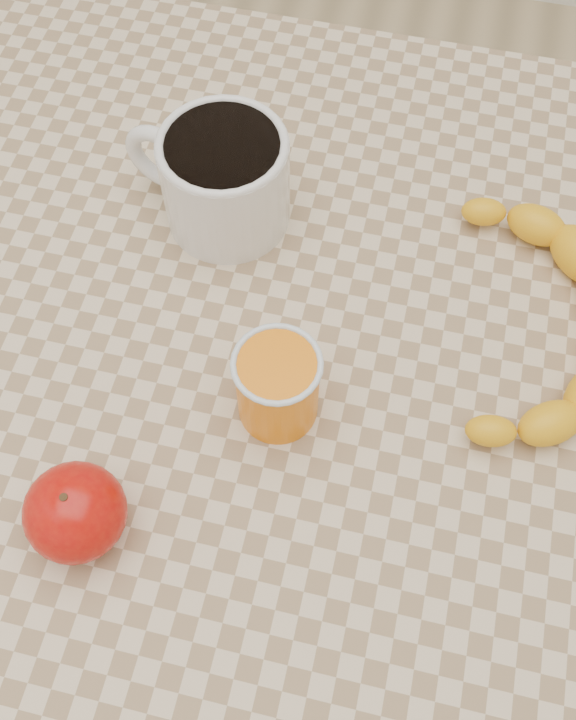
% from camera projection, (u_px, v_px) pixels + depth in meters
% --- Properties ---
extents(ground, '(3.00, 3.00, 0.00)m').
position_uv_depth(ground, '(288.00, 583.00, 1.29)').
color(ground, tan).
rests_on(ground, ground).
extents(table, '(0.80, 0.80, 0.75)m').
position_uv_depth(table, '(288.00, 416.00, 0.71)').
color(table, beige).
rests_on(table, ground).
extents(coffee_mug, '(0.16, 0.13, 0.09)m').
position_uv_depth(coffee_mug, '(222.00, 176.00, 0.66)').
color(coffee_mug, silver).
rests_on(coffee_mug, table).
extents(orange_juice_glass, '(0.07, 0.07, 0.08)m').
position_uv_depth(orange_juice_glass, '(277.00, 386.00, 0.58)').
color(orange_juice_glass, orange).
rests_on(orange_juice_glass, table).
extents(apple, '(0.08, 0.08, 0.07)m').
position_uv_depth(apple, '(75.00, 512.00, 0.54)').
color(apple, '#A70605').
rests_on(apple, table).
extents(banana, '(0.21, 0.28, 0.04)m').
position_uv_depth(banana, '(542.00, 321.00, 0.63)').
color(banana, yellow).
rests_on(banana, table).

